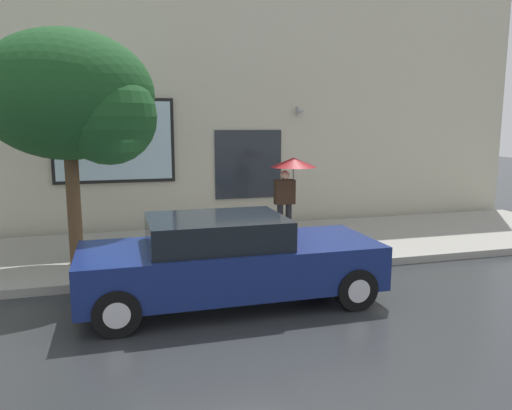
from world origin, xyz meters
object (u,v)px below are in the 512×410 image
pedestrian_with_umbrella (291,173)px  fire_hydrant (210,242)px  street_tree (76,100)px  parked_car (229,260)px

pedestrian_with_umbrella → fire_hydrant: bearing=-146.3°
pedestrian_with_umbrella → street_tree: street_tree is taller
parked_car → fire_hydrant: parked_car is taller
fire_hydrant → street_tree: size_ratio=0.17×
fire_hydrant → pedestrian_with_umbrella: (2.15, 1.43, 1.14)m
street_tree → parked_car: bearing=-45.7°
fire_hydrant → pedestrian_with_umbrella: 2.82m
fire_hydrant → street_tree: bearing=171.1°
parked_car → fire_hydrant: 1.95m
parked_car → pedestrian_with_umbrella: pedestrian_with_umbrella is taller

